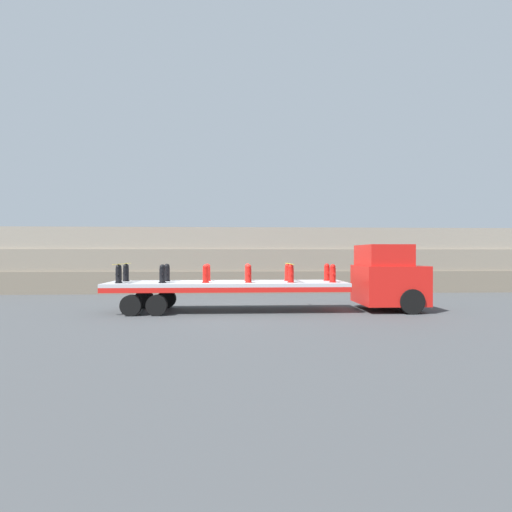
% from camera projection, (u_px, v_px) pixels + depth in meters
% --- Properties ---
extents(ground_plane, '(120.00, 120.00, 0.00)m').
position_uv_depth(ground_plane, '(227.00, 311.00, 16.81)').
color(ground_plane, '#3F4244').
extents(rock_cliff, '(60.00, 3.30, 4.07)m').
position_uv_depth(rock_cliff, '(230.00, 260.00, 25.81)').
color(rock_cliff, '#706656').
rests_on(rock_cliff, ground_plane).
extents(truck_cab, '(2.59, 2.73, 2.80)m').
position_uv_depth(truck_cab, '(390.00, 278.00, 17.15)').
color(truck_cab, red).
rests_on(truck_cab, ground_plane).
extents(flatbed_trailer, '(9.93, 2.53, 1.24)m').
position_uv_depth(flatbed_trailer, '(214.00, 287.00, 16.77)').
color(flatbed_trailer, '#B2B2B7').
rests_on(flatbed_trailer, ground_plane).
extents(fire_hydrant_black_near_0, '(0.30, 0.51, 0.76)m').
position_uv_depth(fire_hydrant_black_near_0, '(119.00, 274.00, 16.05)').
color(fire_hydrant_black_near_0, black).
rests_on(fire_hydrant_black_near_0, flatbed_trailer).
extents(fire_hydrant_black_far_0, '(0.30, 0.51, 0.76)m').
position_uv_depth(fire_hydrant_black_far_0, '(126.00, 273.00, 17.11)').
color(fire_hydrant_black_far_0, black).
rests_on(fire_hydrant_black_far_0, flatbed_trailer).
extents(fire_hydrant_black_near_1, '(0.30, 0.51, 0.76)m').
position_uv_depth(fire_hydrant_black_near_1, '(162.00, 274.00, 16.14)').
color(fire_hydrant_black_near_1, black).
rests_on(fire_hydrant_black_near_1, flatbed_trailer).
extents(fire_hydrant_black_far_1, '(0.30, 0.51, 0.76)m').
position_uv_depth(fire_hydrant_black_far_1, '(167.00, 273.00, 17.20)').
color(fire_hydrant_black_far_1, black).
rests_on(fire_hydrant_black_far_1, flatbed_trailer).
extents(fire_hydrant_red_near_2, '(0.30, 0.51, 0.76)m').
position_uv_depth(fire_hydrant_red_near_2, '(206.00, 274.00, 16.22)').
color(fire_hydrant_red_near_2, red).
rests_on(fire_hydrant_red_near_2, flatbed_trailer).
extents(fire_hydrant_red_far_2, '(0.30, 0.51, 0.76)m').
position_uv_depth(fire_hydrant_red_far_2, '(208.00, 273.00, 17.29)').
color(fire_hydrant_red_far_2, red).
rests_on(fire_hydrant_red_far_2, flatbed_trailer).
extents(fire_hydrant_red_near_3, '(0.30, 0.51, 0.76)m').
position_uv_depth(fire_hydrant_red_near_3, '(248.00, 274.00, 16.31)').
color(fire_hydrant_red_near_3, red).
rests_on(fire_hydrant_red_near_3, flatbed_trailer).
extents(fire_hydrant_red_far_3, '(0.30, 0.51, 0.76)m').
position_uv_depth(fire_hydrant_red_far_3, '(248.00, 273.00, 17.38)').
color(fire_hydrant_red_far_3, red).
rests_on(fire_hydrant_red_far_3, flatbed_trailer).
extents(fire_hydrant_red_near_4, '(0.30, 0.51, 0.76)m').
position_uv_depth(fire_hydrant_red_near_4, '(291.00, 274.00, 16.40)').
color(fire_hydrant_red_near_4, red).
rests_on(fire_hydrant_red_near_4, flatbed_trailer).
extents(fire_hydrant_red_far_4, '(0.30, 0.51, 0.76)m').
position_uv_depth(fire_hydrant_red_far_4, '(288.00, 272.00, 17.46)').
color(fire_hydrant_red_far_4, red).
rests_on(fire_hydrant_red_far_4, flatbed_trailer).
extents(fire_hydrant_red_near_5, '(0.30, 0.51, 0.76)m').
position_uv_depth(fire_hydrant_red_near_5, '(333.00, 274.00, 16.49)').
color(fire_hydrant_red_near_5, red).
rests_on(fire_hydrant_red_near_5, flatbed_trailer).
extents(fire_hydrant_red_far_5, '(0.30, 0.51, 0.76)m').
position_uv_depth(fire_hydrant_red_far_5, '(327.00, 272.00, 17.55)').
color(fire_hydrant_red_far_5, red).
rests_on(fire_hydrant_red_far_5, flatbed_trailer).
extents(cargo_strap_rear, '(0.05, 2.62, 0.01)m').
position_uv_depth(cargo_strap_rear, '(122.00, 264.00, 16.58)').
color(cargo_strap_rear, yellow).
rests_on(cargo_strap_rear, fire_hydrant_black_near_0).
extents(cargo_strap_middle, '(0.05, 2.62, 0.01)m').
position_uv_depth(cargo_strap_middle, '(289.00, 264.00, 16.93)').
color(cargo_strap_middle, yellow).
rests_on(cargo_strap_middle, fire_hydrant_red_near_4).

